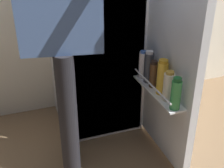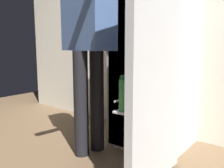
% 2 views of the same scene
% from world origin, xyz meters
% --- Properties ---
extents(ground_plane, '(6.22, 6.22, 0.00)m').
position_xyz_m(ground_plane, '(0.00, 0.00, 0.00)').
color(ground_plane, brown).
extents(kitchen_wall, '(4.40, 0.10, 2.51)m').
position_xyz_m(kitchen_wall, '(0.00, 0.90, 1.26)').
color(kitchen_wall, silver).
rests_on(kitchen_wall, ground_plane).
extents(refrigerator, '(0.69, 1.23, 1.72)m').
position_xyz_m(refrigerator, '(0.03, 0.49, 0.86)').
color(refrigerator, silver).
rests_on(refrigerator, ground_plane).
extents(person, '(0.58, 0.84, 1.74)m').
position_xyz_m(person, '(-0.33, 0.04, 1.06)').
color(person, black).
rests_on(person, ground_plane).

